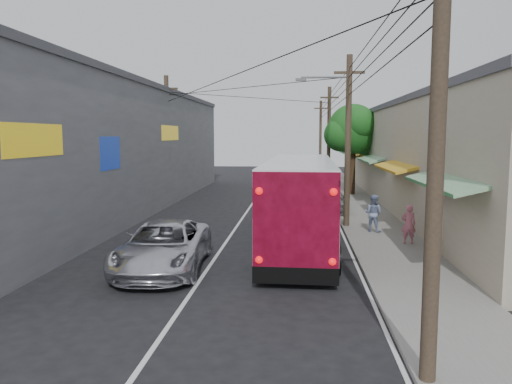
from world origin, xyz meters
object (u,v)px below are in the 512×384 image
parked_suv (328,199)px  parked_car_mid (323,188)px  pedestrian_near (408,224)px  coach_bus (300,201)px  pedestrian_far (373,213)px  parked_car_far (310,183)px  jeepney (163,246)px

parked_suv → parked_car_mid: bearing=91.1°
parked_suv → pedestrian_near: (2.64, -8.80, 0.17)m
coach_bus → pedestrian_far: (3.23, 2.49, -0.82)m
coach_bus → parked_car_far: size_ratio=2.38×
pedestrian_near → jeepney: bearing=27.5°
parked_suv → jeepney: bearing=-113.7°
coach_bus → parked_car_mid: (1.60, 14.40, -0.97)m
parked_car_far → parked_suv: bearing=-88.0°
coach_bus → parked_car_far: 17.94m
jeepney → pedestrian_far: bearing=37.4°
jeepney → parked_car_mid: parked_car_mid is taller
pedestrian_near → parked_suv: bearing=-71.7°
coach_bus → pedestrian_near: coach_bus is taller
parked_suv → coach_bus: bearing=-99.1°
parked_car_far → pedestrian_near: (3.44, -17.80, 0.07)m
parked_car_mid → pedestrian_near: (2.64, -14.29, 0.11)m
jeepney → parked_suv: 14.31m
coach_bus → parked_car_mid: size_ratio=2.56×
jeepney → parked_car_far: 22.60m
parked_suv → parked_car_far: parked_car_far is taller
jeepney → pedestrian_near: (8.64, 4.19, 0.12)m
parked_car_far → pedestrian_near: bearing=-82.2°
parked_car_mid → coach_bus: bearing=-97.1°
coach_bus → pedestrian_near: (4.24, 0.10, -0.86)m
pedestrian_near → parked_car_mid: bearing=-77.9°
pedestrian_near → pedestrian_far: 2.59m
parked_suv → pedestrian_far: bearing=-74.6°
coach_bus → jeepney: size_ratio=2.13×
parked_car_far → pedestrian_far: size_ratio=3.03×
coach_bus → jeepney: coach_bus is taller
parked_car_mid → pedestrian_far: pedestrian_far is taller
coach_bus → parked_car_mid: coach_bus is taller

